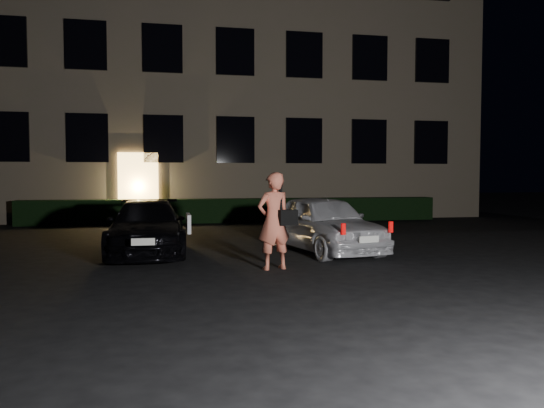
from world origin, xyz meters
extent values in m
plane|color=black|center=(0.00, 0.00, 0.00)|extent=(80.00, 80.00, 0.00)
cube|color=#776B55|center=(0.00, 15.00, 6.00)|extent=(20.00, 8.00, 12.00)
cube|color=#ECB35A|center=(-3.50, 10.94, 1.25)|extent=(1.40, 0.10, 2.50)
cube|color=black|center=(-7.80, 10.94, 3.00)|extent=(1.40, 0.10, 1.70)
cube|color=black|center=(-5.20, 10.94, 3.00)|extent=(1.40, 0.10, 1.70)
cube|color=black|center=(-2.60, 10.94, 3.00)|extent=(1.40, 0.10, 1.70)
cube|color=black|center=(0.00, 10.94, 3.00)|extent=(1.40, 0.10, 1.70)
cube|color=black|center=(2.60, 10.94, 3.00)|extent=(1.40, 0.10, 1.70)
cube|color=black|center=(5.20, 10.94, 3.00)|extent=(1.40, 0.10, 1.70)
cube|color=black|center=(7.80, 10.94, 3.00)|extent=(1.40, 0.10, 1.70)
cube|color=black|center=(-7.80, 10.94, 6.20)|extent=(1.40, 0.10, 1.70)
cube|color=black|center=(-5.20, 10.94, 6.20)|extent=(1.40, 0.10, 1.70)
cube|color=black|center=(-2.60, 10.94, 6.20)|extent=(1.40, 0.10, 1.70)
cube|color=black|center=(0.00, 10.94, 6.20)|extent=(1.40, 0.10, 1.70)
cube|color=black|center=(2.60, 10.94, 6.20)|extent=(1.40, 0.10, 1.70)
cube|color=black|center=(5.20, 10.94, 6.20)|extent=(1.40, 0.10, 1.70)
cube|color=black|center=(7.80, 10.94, 6.20)|extent=(1.40, 0.10, 1.70)
cube|color=black|center=(0.00, 10.50, 0.42)|extent=(15.00, 0.70, 0.85)
imported|color=black|center=(-2.92, 3.13, 0.57)|extent=(1.59, 3.90, 1.13)
cube|color=white|center=(-2.06, 2.41, 0.70)|extent=(0.07, 0.81, 0.38)
cube|color=silver|center=(-2.91, 1.11, 0.49)|extent=(0.41, 0.04, 0.13)
imported|color=silver|center=(0.87, 2.60, 0.63)|extent=(2.17, 3.90, 1.25)
cube|color=red|center=(0.70, 0.77, 0.68)|extent=(0.08, 0.06, 0.21)
cube|color=red|center=(1.73, 0.97, 0.68)|extent=(0.08, 0.06, 0.21)
cube|color=silver|center=(1.22, 0.83, 0.48)|extent=(0.42, 0.12, 0.12)
imported|color=#DC6C51|center=(-0.64, 0.66, 0.86)|extent=(0.72, 0.57, 1.73)
cube|color=black|center=(-0.40, 0.60, 0.93)|extent=(0.38, 0.25, 0.27)
cube|color=black|center=(-0.52, 0.61, 1.32)|extent=(0.05, 0.07, 0.54)
camera|label=1|loc=(-2.48, -8.52, 1.66)|focal=35.00mm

